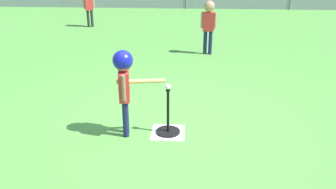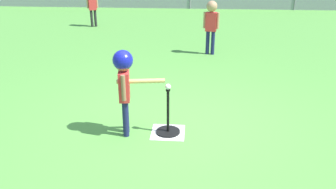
{
  "view_description": "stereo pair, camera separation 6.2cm",
  "coord_description": "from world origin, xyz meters",
  "px_view_note": "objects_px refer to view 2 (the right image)",
  "views": [
    {
      "loc": [
        0.15,
        -4.29,
        2.3
      ],
      "look_at": [
        -0.1,
        -0.16,
        0.55
      ],
      "focal_mm": 37.84,
      "sensor_mm": 36.0,
      "label": 1
    },
    {
      "loc": [
        0.21,
        -4.29,
        2.3
      ],
      "look_at": [
        -0.1,
        -0.16,
        0.55
      ],
      "focal_mm": 37.84,
      "sensor_mm": 36.0,
      "label": 2
    }
  ],
  "objects_px": {
    "fielder_near_right": "(92,2)",
    "batter_child": "(124,76)",
    "batting_tee": "(168,126)",
    "baseball_on_tee": "(168,87)",
    "fielder_near_left": "(211,20)"
  },
  "relations": [
    {
      "from": "baseball_on_tee",
      "to": "batter_child",
      "type": "relative_size",
      "value": 0.06
    },
    {
      "from": "batting_tee",
      "to": "baseball_on_tee",
      "type": "distance_m",
      "value": 0.56
    },
    {
      "from": "baseball_on_tee",
      "to": "fielder_near_right",
      "type": "bearing_deg",
      "value": 113.13
    },
    {
      "from": "fielder_near_left",
      "to": "batting_tee",
      "type": "bearing_deg",
      "value": -100.2
    },
    {
      "from": "baseball_on_tee",
      "to": "batter_child",
      "type": "height_order",
      "value": "batter_child"
    },
    {
      "from": "baseball_on_tee",
      "to": "fielder_near_left",
      "type": "relative_size",
      "value": 0.06
    },
    {
      "from": "batting_tee",
      "to": "batter_child",
      "type": "bearing_deg",
      "value": -172.14
    },
    {
      "from": "batter_child",
      "to": "fielder_near_left",
      "type": "relative_size",
      "value": 0.95
    },
    {
      "from": "batting_tee",
      "to": "baseball_on_tee",
      "type": "relative_size",
      "value": 8.37
    },
    {
      "from": "fielder_near_right",
      "to": "batting_tee",
      "type": "bearing_deg",
      "value": -66.87
    },
    {
      "from": "fielder_near_right",
      "to": "batter_child",
      "type": "bearing_deg",
      "value": -71.2
    },
    {
      "from": "batter_child",
      "to": "batting_tee",
      "type": "bearing_deg",
      "value": 7.86
    },
    {
      "from": "baseball_on_tee",
      "to": "fielder_near_right",
      "type": "distance_m",
      "value": 7.04
    },
    {
      "from": "baseball_on_tee",
      "to": "fielder_near_left",
      "type": "height_order",
      "value": "fielder_near_left"
    },
    {
      "from": "baseball_on_tee",
      "to": "batting_tee",
      "type": "bearing_deg",
      "value": 0.0
    }
  ]
}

